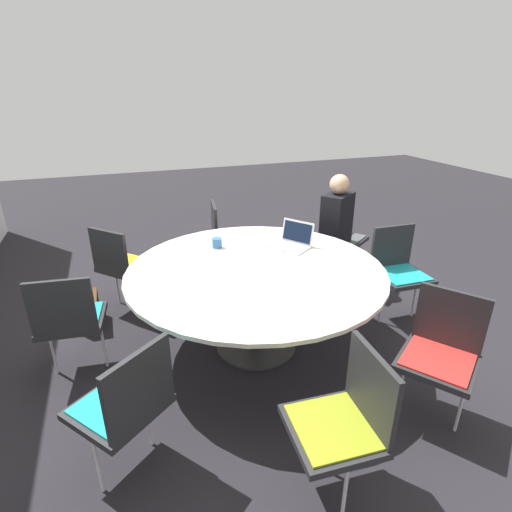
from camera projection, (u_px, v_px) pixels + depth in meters
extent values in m
plane|color=black|center=(256.00, 345.00, 3.38)|extent=(16.00, 16.00, 0.00)
cylinder|color=#333333|center=(256.00, 344.00, 3.38)|extent=(0.67, 0.67, 0.02)
cylinder|color=#333333|center=(256.00, 309.00, 3.24)|extent=(0.12, 0.12, 0.67)
cylinder|color=silver|center=(256.00, 270.00, 3.10)|extent=(2.00, 2.00, 0.03)
cube|color=#262628|center=(344.00, 240.00, 4.46)|extent=(0.59, 0.60, 0.04)
cube|color=#4C5156|center=(344.00, 237.00, 4.45)|extent=(0.52, 0.53, 0.01)
cube|color=#262628|center=(329.00, 218.00, 4.48)|extent=(0.26, 0.36, 0.40)
cylinder|color=silver|center=(349.00, 254.00, 4.68)|extent=(0.02, 0.02, 0.42)
cylinder|color=silver|center=(335.00, 264.00, 4.41)|extent=(0.02, 0.02, 0.42)
cube|color=#262628|center=(233.00, 240.00, 4.45)|extent=(0.50, 0.48, 0.04)
cube|color=#E04C1E|center=(233.00, 238.00, 4.44)|extent=(0.44, 0.43, 0.01)
cube|color=#262628|center=(214.00, 222.00, 4.33)|extent=(0.42, 0.09, 0.40)
cylinder|color=silver|center=(231.00, 253.00, 4.70)|extent=(0.02, 0.02, 0.42)
cylinder|color=silver|center=(235.00, 265.00, 4.38)|extent=(0.02, 0.02, 0.42)
cube|color=#262628|center=(128.00, 266.00, 3.80)|extent=(0.61, 0.61, 0.04)
cube|color=gold|center=(128.00, 264.00, 3.79)|extent=(0.54, 0.53, 0.01)
cube|color=#262628|center=(109.00, 252.00, 3.55)|extent=(0.33, 0.30, 0.40)
cylinder|color=silver|center=(117.00, 284.00, 3.96)|extent=(0.02, 0.02, 0.42)
cylinder|color=silver|center=(145.00, 292.00, 3.81)|extent=(0.02, 0.02, 0.42)
cube|color=#262628|center=(73.00, 320.00, 2.92)|extent=(0.47, 0.49, 0.04)
cube|color=teal|center=(72.00, 317.00, 2.91)|extent=(0.41, 0.43, 0.01)
cube|color=#262628|center=(61.00, 307.00, 2.66)|extent=(0.08, 0.42, 0.40)
cylinder|color=silver|center=(53.00, 350.00, 2.97)|extent=(0.02, 0.02, 0.42)
cylinder|color=silver|center=(103.00, 343.00, 3.05)|extent=(0.02, 0.02, 0.42)
cube|color=#262628|center=(119.00, 407.00, 2.13)|extent=(0.60, 0.61, 0.04)
cube|color=teal|center=(118.00, 403.00, 2.12)|extent=(0.53, 0.53, 0.01)
cube|color=#262628|center=(140.00, 388.00, 1.95)|extent=(0.28, 0.35, 0.40)
cylinder|color=silver|center=(97.00, 463.00, 2.08)|extent=(0.02, 0.02, 0.42)
cylinder|color=silver|center=(148.00, 418.00, 2.36)|extent=(0.02, 0.02, 0.42)
cube|color=#262628|center=(332.00, 430.00, 1.99)|extent=(0.47, 0.45, 0.04)
cube|color=olive|center=(332.00, 426.00, 1.97)|extent=(0.41, 0.40, 0.01)
cube|color=#262628|center=(371.00, 388.00, 1.95)|extent=(0.42, 0.06, 0.40)
cylinder|color=silver|center=(345.00, 495.00, 1.92)|extent=(0.02, 0.02, 0.42)
cylinder|color=silver|center=(314.00, 437.00, 2.24)|extent=(0.02, 0.02, 0.42)
cube|color=#262628|center=(437.00, 363.00, 2.47)|extent=(0.60, 0.60, 0.04)
cube|color=red|center=(438.00, 360.00, 2.46)|extent=(0.53, 0.52, 0.01)
cube|color=#262628|center=(451.00, 319.00, 2.53)|extent=(0.36, 0.26, 0.40)
cylinder|color=silver|center=(461.00, 405.00, 2.46)|extent=(0.02, 0.02, 0.42)
cylinder|color=silver|center=(402.00, 381.00, 2.65)|extent=(0.02, 0.02, 0.42)
cube|color=#262628|center=(402.00, 277.00, 3.59)|extent=(0.44, 0.46, 0.04)
cube|color=teal|center=(402.00, 274.00, 3.58)|extent=(0.38, 0.40, 0.01)
cube|color=#262628|center=(392.00, 246.00, 3.67)|extent=(0.05, 0.42, 0.40)
cylinder|color=silver|center=(415.00, 296.00, 3.73)|extent=(0.02, 0.02, 0.42)
cylinder|color=silver|center=(381.00, 302.00, 3.63)|extent=(0.02, 0.02, 0.42)
cylinder|color=black|center=(345.00, 263.00, 4.37)|extent=(0.10, 0.10, 0.46)
cylinder|color=black|center=(338.00, 269.00, 4.24)|extent=(0.10, 0.10, 0.46)
cube|color=black|center=(337.00, 220.00, 4.16)|extent=(0.38, 0.42, 0.55)
sphere|color=tan|center=(340.00, 184.00, 4.02)|extent=(0.20, 0.20, 0.20)
cube|color=silver|center=(291.00, 247.00, 3.48)|extent=(0.39, 0.37, 0.02)
cube|color=silver|center=(298.00, 232.00, 3.52)|extent=(0.28, 0.21, 0.20)
cube|color=black|center=(297.00, 232.00, 3.51)|extent=(0.25, 0.19, 0.17)
cylinder|color=#33669E|center=(217.00, 243.00, 3.47)|extent=(0.09, 0.09, 0.09)
cube|color=#513319|center=(90.00, 311.00, 3.63)|extent=(0.36, 0.16, 0.28)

